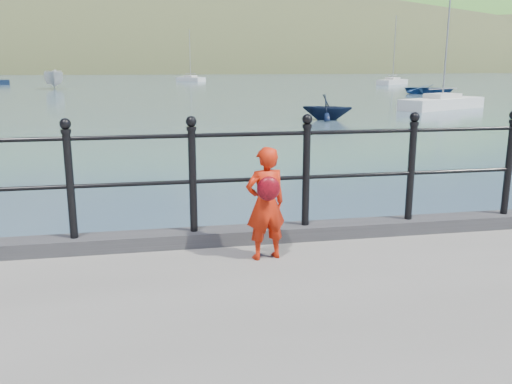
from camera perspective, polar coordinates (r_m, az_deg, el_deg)
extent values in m
plane|color=#2D4251|center=(6.34, -0.79, -13.36)|extent=(600.00, 600.00, 0.00)
cube|color=#28282B|center=(5.80, -0.56, -4.48)|extent=(60.00, 0.30, 0.15)
cylinder|color=black|center=(5.64, -0.58, 1.33)|extent=(18.00, 0.04, 0.04)
cylinder|color=black|center=(5.56, -0.59, 6.09)|extent=(18.00, 0.04, 0.04)
cylinder|color=black|center=(5.62, -18.96, 0.54)|extent=(0.08, 0.08, 1.05)
sphere|color=black|center=(5.52, -19.44, 6.78)|extent=(0.11, 0.11, 0.11)
cylinder|color=black|center=(5.57, -6.66, 1.08)|extent=(0.08, 0.08, 1.05)
sphere|color=black|center=(5.47, -6.84, 7.38)|extent=(0.11, 0.11, 0.11)
cylinder|color=black|center=(5.78, 5.29, 1.56)|extent=(0.08, 0.08, 1.05)
sphere|color=black|center=(5.68, 5.42, 7.64)|extent=(0.11, 0.11, 0.11)
cylinder|color=black|center=(6.21, 15.99, 1.93)|extent=(0.08, 0.08, 1.05)
sphere|color=black|center=(6.13, 16.36, 7.57)|extent=(0.11, 0.11, 0.11)
cylinder|color=black|center=(6.84, 25.03, 2.19)|extent=(0.08, 0.08, 1.05)
ellipsoid|color=#333A21|center=(202.50, -4.88, 8.11)|extent=(400.00, 100.00, 88.00)
ellipsoid|color=#387026|center=(269.31, 2.35, 6.88)|extent=(600.00, 180.00, 156.00)
cube|color=silver|center=(189.66, -21.69, 12.46)|extent=(9.00, 6.00, 6.00)
cube|color=#4C4744|center=(189.70, -21.80, 13.66)|extent=(9.50, 6.50, 2.00)
cube|color=silver|center=(186.91, -14.58, 12.95)|extent=(9.00, 6.00, 6.00)
cube|color=#4C4744|center=(186.95, -14.65, 14.18)|extent=(9.50, 6.50, 2.00)
cube|color=silver|center=(187.54, -5.15, 13.32)|extent=(9.00, 6.00, 6.00)
cube|color=#4C4744|center=(187.59, -5.18, 14.54)|extent=(9.50, 6.50, 2.00)
cube|color=silver|center=(192.16, 3.11, 13.35)|extent=(9.00, 6.00, 6.00)
cube|color=#4C4744|center=(192.21, 3.12, 14.54)|extent=(9.50, 6.50, 2.00)
imported|color=red|center=(5.17, 1.01, -1.23)|extent=(0.44, 0.33, 1.10)
ellipsoid|color=red|center=(5.00, 1.33, 0.35)|extent=(0.22, 0.11, 0.23)
imported|color=navy|center=(55.57, 17.82, 10.26)|extent=(5.45, 5.71, 0.96)
imported|color=silver|center=(68.27, -20.48, 11.05)|extent=(3.11, 6.06, 2.23)
imported|color=black|center=(28.68, 7.50, 8.85)|extent=(3.22, 3.05, 1.33)
cube|color=silver|center=(80.71, 14.17, 11.08)|extent=(6.25, 5.88, 0.90)
cube|color=beige|center=(80.70, 14.19, 11.44)|extent=(2.62, 2.53, 0.50)
cylinder|color=#A5A5A8|center=(80.70, 14.37, 14.48)|extent=(0.10, 0.10, 8.68)
cylinder|color=#A5A5A8|center=(80.69, 14.21, 11.83)|extent=(2.30, 2.08, 0.06)
cube|color=silver|center=(37.50, 18.98, 8.64)|extent=(6.89, 4.70, 0.90)
cube|color=beige|center=(37.47, 19.04, 9.40)|extent=(2.71, 2.23, 0.50)
cylinder|color=#A5A5A8|center=(37.47, 19.53, 15.68)|extent=(0.10, 0.10, 8.33)
cylinder|color=#A5A5A8|center=(37.45, 19.10, 10.24)|extent=(2.75, 1.42, 0.06)
cube|color=silver|center=(93.94, -6.90, 11.64)|extent=(4.77, 5.71, 0.90)
cube|color=beige|center=(93.93, -6.91, 11.95)|extent=(2.16, 2.35, 0.50)
cylinder|color=#A5A5A8|center=(93.92, -6.97, 14.27)|extent=(0.10, 0.10, 7.70)
cylinder|color=#A5A5A8|center=(93.92, -6.91, 12.28)|extent=(1.56, 2.15, 0.06)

